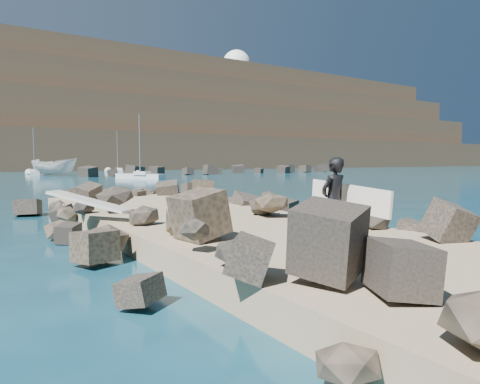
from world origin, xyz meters
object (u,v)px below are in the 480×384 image
(surfboard_resting, at_px, (89,205))
(radome, at_px, (236,69))
(boat_imported, at_px, (54,167))
(surfer_with_board, at_px, (336,200))

(surfboard_resting, relative_size, radome, 0.13)
(boat_imported, xyz_separation_m, surfer_with_board, (-5.94, -66.85, 0.15))
(surfer_with_board, bearing_deg, boat_imported, 84.92)
(boat_imported, height_order, radome, radome)
(surfboard_resting, distance_m, surfer_with_board, 7.41)
(surfer_with_board, relative_size, radome, 0.12)
(surfboard_resting, bearing_deg, radome, 12.65)
(surfboard_resting, distance_m, radome, 186.81)
(radome, bearing_deg, surfboard_resting, -124.10)
(surfer_with_board, bearing_deg, radome, 57.92)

